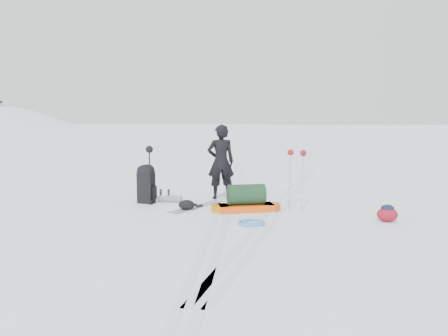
{
  "coord_description": "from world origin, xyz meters",
  "views": [
    {
      "loc": [
        1.42,
        -9.46,
        2.15
      ],
      "look_at": [
        -0.04,
        0.45,
        0.95
      ],
      "focal_mm": 35.0,
      "sensor_mm": 36.0,
      "label": 1
    }
  ],
  "objects": [
    {
      "name": "ground",
      "position": [
        0.0,
        0.0,
        0.0
      ],
      "size": [
        200.0,
        200.0,
        0.0
      ],
      "primitive_type": "plane",
      "color": "white",
      "rests_on": "ground"
    },
    {
      "name": "ski_tracks",
      "position": [
        0.61,
        0.88,
        0.0
      ],
      "size": [
        3.38,
        17.97,
        0.01
      ],
      "color": "silver",
      "rests_on": "ground"
    },
    {
      "name": "skier",
      "position": [
        -0.3,
        1.63,
        0.96
      ],
      "size": [
        0.81,
        0.65,
        1.93
      ],
      "primitive_type": "imported",
      "rotation": [
        0.0,
        0.0,
        3.45
      ],
      "color": "black",
      "rests_on": "ground"
    },
    {
      "name": "pulk_sled",
      "position": [
        0.5,
        0.23,
        0.24
      ],
      "size": [
        1.67,
        0.94,
        0.61
      ],
      "rotation": [
        0.0,
        0.0,
        0.32
      ],
      "color": "#E94C0D",
      "rests_on": "ground"
    },
    {
      "name": "expedition_rucksack",
      "position": [
        -1.97,
        0.81,
        0.44
      ],
      "size": [
        1.06,
        0.45,
        0.96
      ],
      "rotation": [
        0.0,
        0.0,
        -0.26
      ],
      "color": "black",
      "rests_on": "ground"
    },
    {
      "name": "ski_poles_black",
      "position": [
        -1.86,
        0.55,
        1.18
      ],
      "size": [
        0.18,
        0.21,
        1.44
      ],
      "rotation": [
        0.0,
        0.0,
        -0.39
      ],
      "color": "black",
      "rests_on": "ground"
    },
    {
      "name": "ski_poles_silver",
      "position": [
        1.61,
        0.38,
        1.17
      ],
      "size": [
        0.42,
        0.27,
        1.4
      ],
      "rotation": [
        0.0,
        0.0,
        -0.27
      ],
      "color": "#B7B9BF",
      "rests_on": "ground"
    },
    {
      "name": "touring_skis_grey",
      "position": [
        -0.71,
        0.5,
        0.01
      ],
      "size": [
        1.06,
        1.7,
        0.07
      ],
      "rotation": [
        0.0,
        0.0,
        1.09
      ],
      "color": "gray",
      "rests_on": "ground"
    },
    {
      "name": "touring_skis_white",
      "position": [
        0.75,
        0.72,
        0.01
      ],
      "size": [
        1.27,
        1.45,
        0.06
      ],
      "rotation": [
        0.0,
        0.0,
        -0.87
      ],
      "color": "silver",
      "rests_on": "ground"
    },
    {
      "name": "rope_coil",
      "position": [
        0.73,
        -0.93,
        0.03
      ],
      "size": [
        0.58,
        0.58,
        0.07
      ],
      "rotation": [
        0.0,
        0.0,
        0.05
      ],
      "color": "#558ACF",
      "rests_on": "ground"
    },
    {
      "name": "small_daypack",
      "position": [
        3.44,
        -0.35,
        0.17
      ],
      "size": [
        0.52,
        0.48,
        0.36
      ],
      "rotation": [
        0.0,
        0.0,
        -0.52
      ],
      "color": "maroon",
      "rests_on": "ground"
    },
    {
      "name": "thermos_pair",
      "position": [
        -1.72,
        1.3,
        0.13
      ],
      "size": [
        0.27,
        0.19,
        0.27
      ],
      "rotation": [
        0.0,
        0.0,
        -0.28
      ],
      "color": "slate",
      "rests_on": "ground"
    },
    {
      "name": "stuff_sack",
      "position": [
        -0.87,
        0.15,
        0.12
      ],
      "size": [
        0.43,
        0.36,
        0.23
      ],
      "rotation": [
        0.0,
        0.0,
        0.23
      ],
      "color": "black",
      "rests_on": "ground"
    }
  ]
}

